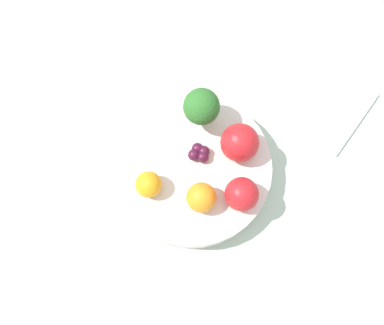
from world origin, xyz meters
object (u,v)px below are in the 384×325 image
(orange_front, at_px, (149,185))
(orange_back, at_px, (201,198))
(napkin, at_px, (329,106))
(grape_cluster, at_px, (199,153))
(apple_green, at_px, (242,194))
(apple_red, at_px, (240,143))
(broccoli, at_px, (201,107))
(bowl, at_px, (192,169))

(orange_front, relative_size, orange_back, 0.89)
(napkin, bearing_deg, grape_cluster, 84.60)
(napkin, bearing_deg, orange_back, 98.10)
(apple_green, xyz_separation_m, orange_front, (0.07, 0.10, -0.00))
(apple_red, relative_size, orange_front, 1.49)
(orange_back, bearing_deg, broccoli, -30.07)
(apple_red, height_order, napkin, apple_red)
(apple_green, relative_size, orange_front, 1.27)
(broccoli, xyz_separation_m, orange_back, (-0.10, 0.06, -0.02))
(apple_green, relative_size, orange_back, 1.13)
(apple_red, bearing_deg, grape_cluster, 69.22)
(orange_back, relative_size, napkin, 0.25)
(broccoli, xyz_separation_m, apple_green, (-0.13, 0.01, -0.02))
(apple_green, xyz_separation_m, napkin, (0.06, -0.21, -0.06))
(apple_green, xyz_separation_m, grape_cluster, (0.08, 0.02, -0.01))
(broccoli, xyz_separation_m, orange_front, (-0.05, 0.11, -0.02))
(bowl, relative_size, apple_red, 4.25)
(apple_green, bearing_deg, bowl, 24.02)
(bowl, height_order, grape_cluster, grape_cluster)
(apple_red, distance_m, napkin, 0.19)
(apple_red, relative_size, orange_back, 1.32)
(orange_front, height_order, grape_cluster, orange_front)
(apple_red, height_order, grape_cluster, apple_red)
(grape_cluster, bearing_deg, broccoli, -32.42)
(broccoli, height_order, grape_cluster, broccoli)
(apple_red, xyz_separation_m, orange_back, (-0.04, 0.08, -0.01))
(broccoli, relative_size, orange_front, 1.89)
(bowl, xyz_separation_m, napkin, (-0.01, -0.24, -0.02))
(bowl, relative_size, grape_cluster, 7.23)
(orange_back, bearing_deg, apple_green, -115.52)
(bowl, bearing_deg, broccoli, -40.38)
(broccoli, distance_m, napkin, 0.22)
(bowl, height_order, broccoli, broccoli)
(apple_green, height_order, orange_back, apple_green)
(apple_red, distance_m, orange_back, 0.09)
(grape_cluster, xyz_separation_m, napkin, (-0.02, -0.23, -0.05))
(apple_red, bearing_deg, napkin, -90.63)
(bowl, distance_m, broccoli, 0.09)
(broccoli, height_order, apple_green, broccoli)
(broccoli, distance_m, grape_cluster, 0.06)
(broccoli, bearing_deg, apple_green, 174.27)
(apple_red, height_order, apple_green, apple_red)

